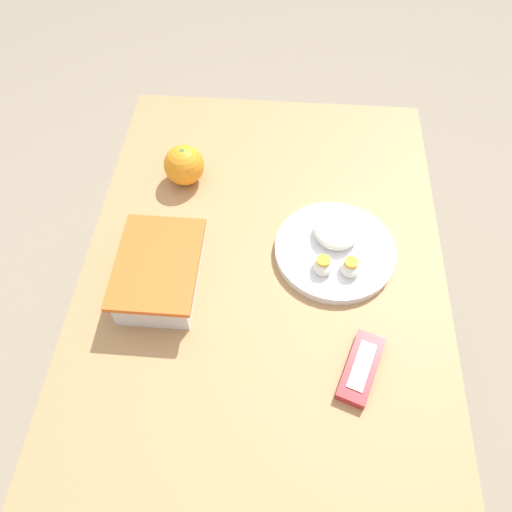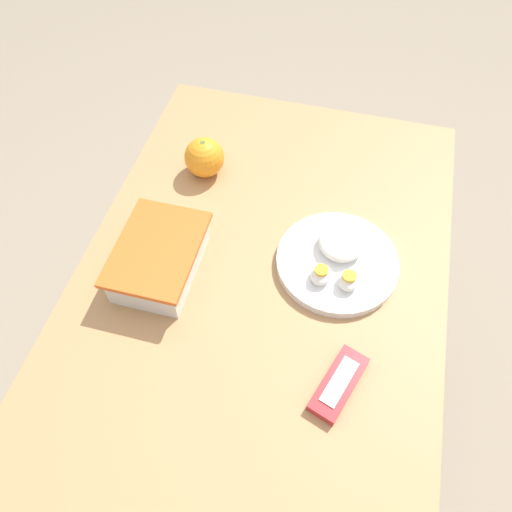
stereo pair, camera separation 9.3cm
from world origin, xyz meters
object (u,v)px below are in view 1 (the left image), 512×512
(food_container, at_px, (160,273))
(rice_plate, at_px, (335,248))
(candy_bar, at_px, (361,368))
(orange_fruit, at_px, (184,165))

(food_container, relative_size, rice_plate, 0.88)
(rice_plate, xyz_separation_m, candy_bar, (-0.24, -0.04, -0.01))
(candy_bar, bearing_deg, orange_fruit, 41.12)
(food_container, xyz_separation_m, rice_plate, (0.09, -0.32, -0.02))
(food_container, distance_m, orange_fruit, 0.27)
(rice_plate, bearing_deg, food_container, 106.28)
(candy_bar, bearing_deg, rice_plate, 9.57)
(orange_fruit, distance_m, candy_bar, 0.55)
(orange_fruit, relative_size, rice_plate, 0.37)
(orange_fruit, bearing_deg, food_container, 179.34)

